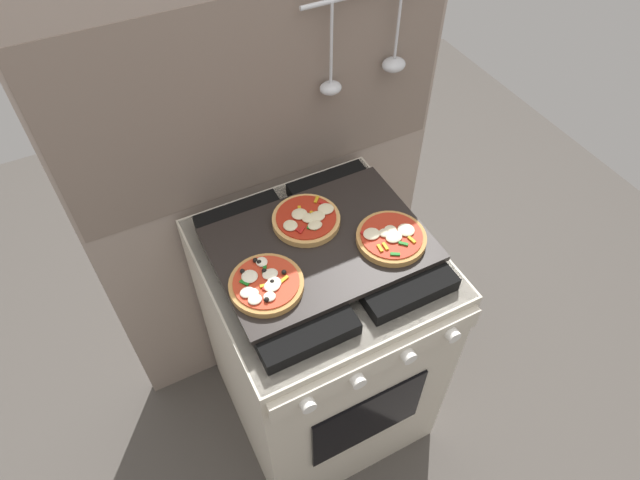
# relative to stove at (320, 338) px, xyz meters

# --- Properties ---
(ground_plane) EXTENTS (4.00, 4.00, 0.00)m
(ground_plane) POSITION_rel_stove_xyz_m (0.00, 0.00, -0.45)
(ground_plane) COLOR #4C4742
(kitchen_backsplash) EXTENTS (1.10, 0.09, 1.55)m
(kitchen_backsplash) POSITION_rel_stove_xyz_m (0.00, 0.34, 0.34)
(kitchen_backsplash) COLOR gray
(kitchen_backsplash) RESTS_ON ground_plane
(stove) EXTENTS (0.60, 0.64, 0.90)m
(stove) POSITION_rel_stove_xyz_m (0.00, 0.00, 0.00)
(stove) COLOR beige
(stove) RESTS_ON ground_plane
(baking_tray) EXTENTS (0.54, 0.38, 0.02)m
(baking_tray) POSITION_rel_stove_xyz_m (0.00, 0.00, 0.46)
(baking_tray) COLOR black
(baking_tray) RESTS_ON stove
(pizza_left) EXTENTS (0.18, 0.18, 0.03)m
(pizza_left) POSITION_rel_stove_xyz_m (-0.18, -0.07, 0.48)
(pizza_left) COLOR #C18947
(pizza_left) RESTS_ON baking_tray
(pizza_right) EXTENTS (0.18, 0.18, 0.03)m
(pizza_right) POSITION_rel_stove_xyz_m (0.16, -0.08, 0.48)
(pizza_right) COLOR #C18947
(pizza_right) RESTS_ON baking_tray
(pizza_center) EXTENTS (0.18, 0.18, 0.03)m
(pizza_center) POSITION_rel_stove_xyz_m (0.00, 0.08, 0.48)
(pizza_center) COLOR tan
(pizza_center) RESTS_ON baking_tray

